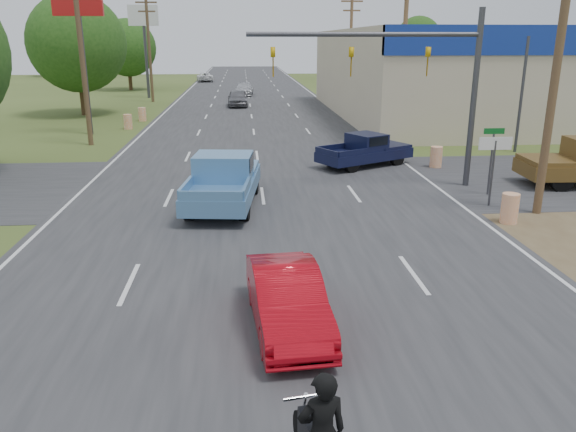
{
  "coord_description": "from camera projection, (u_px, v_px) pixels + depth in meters",
  "views": [
    {
      "loc": [
        -0.69,
        -5.04,
        5.78
      ],
      "look_at": [
        0.45,
        9.21,
        1.3
      ],
      "focal_mm": 35.0,
      "sensor_mm": 36.0,
      "label": 1
    }
  ],
  "objects": [
    {
      "name": "tree_2",
      "position": [
        128.0,
        48.0,
        66.79
      ],
      "size": [
        6.72,
        6.72,
        8.32
      ],
      "color": "#422D19",
      "rests_on": "ground"
    },
    {
      "name": "distant_car_white",
      "position": [
        205.0,
        77.0,
        82.2
      ],
      "size": [
        2.76,
        4.98,
        1.32
      ],
      "primitive_type": "imported",
      "rotation": [
        0.0,
        0.0,
        3.26
      ],
      "color": "white",
      "rests_on": "ground"
    },
    {
      "name": "street_name_sign",
      "position": [
        492.0,
        154.0,
        21.51
      ],
      "size": [
        0.8,
        0.08,
        2.61
      ],
      "color": "#3F3F44",
      "rests_on": "ground"
    },
    {
      "name": "utility_pole_2",
      "position": [
        404.0,
        48.0,
        35.19
      ],
      "size": [
        2.0,
        0.28,
        10.0
      ],
      "color": "#4C3823",
      "rests_on": "ground"
    },
    {
      "name": "barrel_0",
      "position": [
        510.0,
        208.0,
        18.45
      ],
      "size": [
        0.56,
        0.56,
        1.0
      ],
      "primitive_type": "cylinder",
      "color": "orange",
      "rests_on": "ground"
    },
    {
      "name": "navy_pickup",
      "position": [
        367.0,
        150.0,
        26.84
      ],
      "size": [
        4.98,
        3.86,
        1.56
      ],
      "rotation": [
        0.0,
        0.0,
        -1.06
      ],
      "color": "black",
      "rests_on": "ground"
    },
    {
      "name": "utility_pole_5",
      "position": [
        81.0,
        49.0,
        30.9
      ],
      "size": [
        2.0,
        0.28,
        10.0
      ],
      "color": "#4C3823",
      "rests_on": "ground"
    },
    {
      "name": "distant_car_silver",
      "position": [
        244.0,
        89.0,
        61.44
      ],
      "size": [
        2.25,
        4.81,
        1.36
      ],
      "primitive_type": "imported",
      "rotation": [
        0.0,
        0.0,
        -0.07
      ],
      "color": "#B5B6BA",
      "rests_on": "ground"
    },
    {
      "name": "pole_sign_left_far",
      "position": [
        144.0,
        26.0,
        56.9
      ],
      "size": [
        3.0,
        0.35,
        9.2
      ],
      "color": "#3F3F44",
      "rests_on": "ground"
    },
    {
      "name": "tree_6",
      "position": [
        63.0,
        36.0,
        92.71
      ],
      "size": [
        8.82,
        8.82,
        10.92
      ],
      "color": "#422D19",
      "rests_on": "ground"
    },
    {
      "name": "tree_5",
      "position": [
        418.0,
        40.0,
        97.46
      ],
      "size": [
        7.98,
        7.98,
        9.88
      ],
      "color": "#422D19",
      "rests_on": "ground"
    },
    {
      "name": "red_convertible",
      "position": [
        287.0,
        300.0,
        11.61
      ],
      "size": [
        1.69,
        4.05,
        1.3
      ],
      "primitive_type": "imported",
      "rotation": [
        0.0,
        0.0,
        0.08
      ],
      "color": "#AA0712",
      "rests_on": "ground"
    },
    {
      "name": "pole_sign_left_near",
      "position": [
        79.0,
        17.0,
        34.07
      ],
      "size": [
        3.0,
        0.35,
        9.2
      ],
      "color": "#3F3F44",
      "rests_on": "ground"
    },
    {
      "name": "barrel_1",
      "position": [
        436.0,
        157.0,
        26.56
      ],
      "size": [
        0.56,
        0.56,
        1.0
      ],
      "primitive_type": "cylinder",
      "color": "orange",
      "rests_on": "ground"
    },
    {
      "name": "utility_pole_1",
      "position": [
        558.0,
        55.0,
        18.07
      ],
      "size": [
        2.0,
        0.28,
        10.0
      ],
      "color": "#4C3823",
      "rests_on": "ground"
    },
    {
      "name": "main_road",
      "position": [
        252.0,
        116.0,
        44.62
      ],
      "size": [
        15.0,
        180.0,
        0.02
      ],
      "primitive_type": "cube",
      "color": "#2D2D30",
      "rests_on": "ground"
    },
    {
      "name": "utility_pole_6",
      "position": [
        149.0,
        46.0,
        53.72
      ],
      "size": [
        2.0,
        0.28,
        10.0
      ],
      "color": "#4C3823",
      "rests_on": "ground"
    },
    {
      "name": "tree_1",
      "position": [
        77.0,
        43.0,
        43.83
      ],
      "size": [
        7.56,
        7.56,
        9.36
      ],
      "color": "#422D19",
      "rests_on": "ground"
    },
    {
      "name": "distant_car_grey",
      "position": [
        237.0,
        98.0,
        51.15
      ],
      "size": [
        1.89,
        4.39,
        1.48
      ],
      "primitive_type": "imported",
      "rotation": [
        0.0,
        0.0,
        0.03
      ],
      "color": "slate",
      "rests_on": "ground"
    },
    {
      "name": "blue_pickup",
      "position": [
        224.0,
        179.0,
        20.39
      ],
      "size": [
        2.83,
        5.93,
        1.9
      ],
      "rotation": [
        0.0,
        0.0,
        -0.11
      ],
      "color": "black",
      "rests_on": "ground"
    },
    {
      "name": "barrel_3",
      "position": [
        142.0,
        114.0,
        41.95
      ],
      "size": [
        0.56,
        0.56,
        1.0
      ],
      "primitive_type": "cylinder",
      "color": "orange",
      "rests_on": "ground"
    },
    {
      "name": "cross_road",
      "position": [
        261.0,
        183.0,
        23.69
      ],
      "size": [
        120.0,
        10.0,
        0.02
      ],
      "primitive_type": "cube",
      "color": "#2D2D30",
      "rests_on": "ground"
    },
    {
      "name": "lane_sign",
      "position": [
        494.0,
        155.0,
        19.95
      ],
      "size": [
        1.2,
        0.08,
        2.52
      ],
      "color": "#3F3F44",
      "rests_on": "ground"
    },
    {
      "name": "utility_pole_3",
      "position": [
        351.0,
        46.0,
        52.32
      ],
      "size": [
        2.0,
        0.28,
        10.0
      ],
      "color": "#4C3823",
      "rests_on": "ground"
    },
    {
      "name": "barrel_2",
      "position": [
        128.0,
        122.0,
        38.12
      ],
      "size": [
        0.56,
        0.56,
        1.0
      ],
      "primitive_type": "cylinder",
      "color": "orange",
      "rests_on": "ground"
    },
    {
      "name": "signal_mast",
      "position": [
        410.0,
        67.0,
        21.75
      ],
      "size": [
        9.12,
        0.4,
        7.0
      ],
      "color": "#3F3F44",
      "rests_on": "ground"
    }
  ]
}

